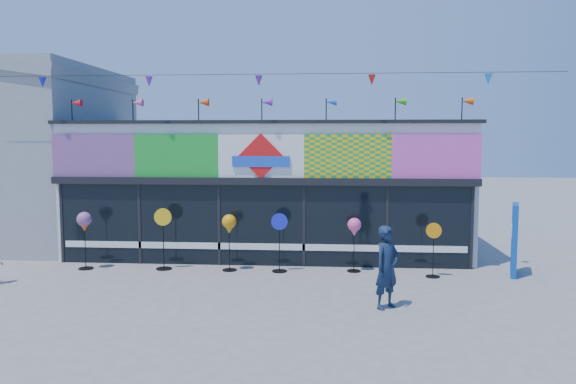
# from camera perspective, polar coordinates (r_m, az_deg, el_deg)

# --- Properties ---
(ground) EXTENTS (80.00, 80.00, 0.00)m
(ground) POSITION_cam_1_polar(r_m,az_deg,el_deg) (12.78, -4.61, -10.89)
(ground) COLOR slate
(ground) RESTS_ON ground
(kite_shop) EXTENTS (16.00, 5.70, 5.31)m
(kite_shop) POSITION_cam_1_polar(r_m,az_deg,el_deg) (18.21, -1.77, 0.62)
(kite_shop) COLOR white
(kite_shop) RESTS_ON ground
(blue_sign) EXTENTS (0.41, 0.95, 1.89)m
(blue_sign) POSITION_cam_1_polar(r_m,az_deg,el_deg) (15.89, 22.00, -4.50)
(blue_sign) COLOR #0A43A3
(blue_sign) RESTS_ON ground
(spinner_0) EXTENTS (0.40, 0.40, 1.59)m
(spinner_0) POSITION_cam_1_polar(r_m,az_deg,el_deg) (16.36, -19.98, -3.01)
(spinner_0) COLOR black
(spinner_0) RESTS_ON ground
(spinner_1) EXTENTS (0.48, 0.43, 1.69)m
(spinner_1) POSITION_cam_1_polar(r_m,az_deg,el_deg) (15.78, -12.55, -4.50)
(spinner_1) COLOR black
(spinner_1) RESTS_ON ground
(spinner_2) EXTENTS (0.39, 0.39, 1.54)m
(spinner_2) POSITION_cam_1_polar(r_m,az_deg,el_deg) (15.28, -6.00, -3.43)
(spinner_2) COLOR black
(spinner_2) RESTS_ON ground
(spinner_3) EXTENTS (0.45, 0.41, 1.59)m
(spinner_3) POSITION_cam_1_polar(r_m,az_deg,el_deg) (15.14, -0.88, -5.00)
(spinner_3) COLOR black
(spinner_3) RESTS_ON ground
(spinner_4) EXTENTS (0.37, 0.37, 1.47)m
(spinner_4) POSITION_cam_1_polar(r_m,az_deg,el_deg) (15.21, 6.75, -3.72)
(spinner_4) COLOR black
(spinner_4) RESTS_ON ground
(spinner_5) EXTENTS (0.39, 0.36, 1.42)m
(spinner_5) POSITION_cam_1_polar(r_m,az_deg,el_deg) (15.05, 14.55, -5.58)
(spinner_5) COLOR black
(spinner_5) RESTS_ON ground
(adult_man) EXTENTS (0.76, 0.75, 1.77)m
(adult_man) POSITION_cam_1_polar(r_m,az_deg,el_deg) (12.13, 10.02, -7.54)
(adult_man) COLOR #13213C
(adult_man) RESTS_ON ground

